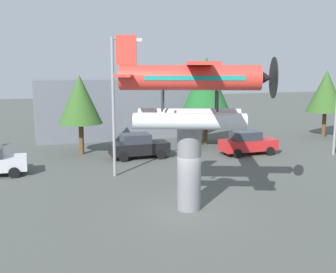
{
  "coord_description": "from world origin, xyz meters",
  "views": [
    {
      "loc": [
        -6.79,
        -17.08,
        6.59
      ],
      "look_at": [
        0.0,
        3.0,
        2.92
      ],
      "focal_mm": 44.2,
      "sensor_mm": 36.0,
      "label": 1
    }
  ],
  "objects_px": {
    "storefront_building": "(115,106)",
    "tree_east": "(80,100)",
    "car_mid_black": "(138,146)",
    "streetlight_primary": "(116,97)",
    "tree_far_east": "(326,91)",
    "display_pedestal": "(189,168)",
    "tree_center_back": "(206,89)",
    "floatplane_monument": "(193,89)",
    "car_far_red": "(247,143)"
  },
  "relations": [
    {
      "from": "car_far_red",
      "to": "storefront_building",
      "type": "relative_size",
      "value": 0.28
    },
    {
      "from": "streetlight_primary",
      "to": "tree_center_back",
      "type": "distance_m",
      "value": 11.74
    },
    {
      "from": "floatplane_monument",
      "to": "streetlight_primary",
      "type": "height_order",
      "value": "streetlight_primary"
    },
    {
      "from": "display_pedestal",
      "to": "car_mid_black",
      "type": "relative_size",
      "value": 0.93
    },
    {
      "from": "car_far_red",
      "to": "tree_east",
      "type": "xyz_separation_m",
      "value": [
        -11.72,
        4.04,
        3.2
      ]
    },
    {
      "from": "display_pedestal",
      "to": "storefront_building",
      "type": "xyz_separation_m",
      "value": [
        1.05,
        22.0,
        0.73
      ]
    },
    {
      "from": "floatplane_monument",
      "to": "tree_east",
      "type": "height_order",
      "value": "floatplane_monument"
    },
    {
      "from": "car_far_red",
      "to": "storefront_building",
      "type": "height_order",
      "value": "storefront_building"
    },
    {
      "from": "car_mid_black",
      "to": "storefront_building",
      "type": "relative_size",
      "value": 0.28
    },
    {
      "from": "storefront_building",
      "to": "tree_center_back",
      "type": "xyz_separation_m",
      "value": [
        6.09,
        -7.7,
        1.94
      ]
    },
    {
      "from": "car_far_red",
      "to": "storefront_building",
      "type": "bearing_deg",
      "value": 121.26
    },
    {
      "from": "tree_east",
      "to": "tree_center_back",
      "type": "relative_size",
      "value": 0.81
    },
    {
      "from": "tree_east",
      "to": "tree_far_east",
      "type": "bearing_deg",
      "value": 1.07
    },
    {
      "from": "floatplane_monument",
      "to": "streetlight_primary",
      "type": "xyz_separation_m",
      "value": [
        -2.03,
        6.85,
        -0.83
      ]
    },
    {
      "from": "storefront_building",
      "to": "floatplane_monument",
      "type": "bearing_deg",
      "value": -92.41
    },
    {
      "from": "car_mid_black",
      "to": "car_far_red",
      "type": "xyz_separation_m",
      "value": [
        8.03,
        -1.42,
        0.0
      ]
    },
    {
      "from": "display_pedestal",
      "to": "car_far_red",
      "type": "xyz_separation_m",
      "value": [
        8.52,
        9.69,
        -1.07
      ]
    },
    {
      "from": "car_mid_black",
      "to": "tree_far_east",
      "type": "bearing_deg",
      "value": 9.3
    },
    {
      "from": "tree_far_east",
      "to": "display_pedestal",
      "type": "bearing_deg",
      "value": -143.37
    },
    {
      "from": "car_mid_black",
      "to": "storefront_building",
      "type": "height_order",
      "value": "storefront_building"
    },
    {
      "from": "streetlight_primary",
      "to": "car_mid_black",
      "type": "bearing_deg",
      "value": 60.88
    },
    {
      "from": "car_mid_black",
      "to": "streetlight_primary",
      "type": "distance_m",
      "value": 6.25
    },
    {
      "from": "display_pedestal",
      "to": "tree_east",
      "type": "bearing_deg",
      "value": 103.12
    },
    {
      "from": "floatplane_monument",
      "to": "storefront_building",
      "type": "distance_m",
      "value": 22.26
    },
    {
      "from": "tree_far_east",
      "to": "car_far_red",
      "type": "bearing_deg",
      "value": -157.01
    },
    {
      "from": "floatplane_monument",
      "to": "tree_center_back",
      "type": "height_order",
      "value": "floatplane_monument"
    },
    {
      "from": "car_far_red",
      "to": "tree_far_east",
      "type": "height_order",
      "value": "tree_far_east"
    },
    {
      "from": "storefront_building",
      "to": "car_mid_black",
      "type": "bearing_deg",
      "value": -92.94
    },
    {
      "from": "storefront_building",
      "to": "tree_far_east",
      "type": "bearing_deg",
      "value": -23.63
    },
    {
      "from": "car_mid_black",
      "to": "streetlight_primary",
      "type": "bearing_deg",
      "value": -119.12
    },
    {
      "from": "floatplane_monument",
      "to": "tree_center_back",
      "type": "bearing_deg",
      "value": 85.11
    },
    {
      "from": "streetlight_primary",
      "to": "tree_east",
      "type": "height_order",
      "value": "streetlight_primary"
    },
    {
      "from": "floatplane_monument",
      "to": "storefront_building",
      "type": "height_order",
      "value": "floatplane_monument"
    },
    {
      "from": "display_pedestal",
      "to": "tree_far_east",
      "type": "height_order",
      "value": "tree_far_east"
    },
    {
      "from": "display_pedestal",
      "to": "floatplane_monument",
      "type": "distance_m",
      "value": 3.62
    },
    {
      "from": "streetlight_primary",
      "to": "tree_far_east",
      "type": "bearing_deg",
      "value": 19.31
    },
    {
      "from": "streetlight_primary",
      "to": "tree_center_back",
      "type": "bearing_deg",
      "value": 39.64
    },
    {
      "from": "tree_center_back",
      "to": "streetlight_primary",
      "type": "bearing_deg",
      "value": -140.36
    },
    {
      "from": "car_mid_black",
      "to": "tree_far_east",
      "type": "height_order",
      "value": "tree_far_east"
    },
    {
      "from": "car_far_red",
      "to": "tree_far_east",
      "type": "bearing_deg",
      "value": 22.99
    },
    {
      "from": "storefront_building",
      "to": "tree_far_east",
      "type": "relative_size",
      "value": 2.41
    },
    {
      "from": "floatplane_monument",
      "to": "tree_east",
      "type": "relative_size",
      "value": 1.71
    },
    {
      "from": "tree_east",
      "to": "tree_center_back",
      "type": "height_order",
      "value": "tree_center_back"
    },
    {
      "from": "tree_east",
      "to": "tree_far_east",
      "type": "height_order",
      "value": "tree_far_east"
    },
    {
      "from": "streetlight_primary",
      "to": "storefront_building",
      "type": "height_order",
      "value": "streetlight_primary"
    },
    {
      "from": "display_pedestal",
      "to": "streetlight_primary",
      "type": "distance_m",
      "value": 7.6
    },
    {
      "from": "storefront_building",
      "to": "display_pedestal",
      "type": "bearing_deg",
      "value": -92.73
    },
    {
      "from": "display_pedestal",
      "to": "tree_center_back",
      "type": "height_order",
      "value": "tree_center_back"
    },
    {
      "from": "storefront_building",
      "to": "tree_east",
      "type": "relative_size",
      "value": 2.51
    },
    {
      "from": "storefront_building",
      "to": "tree_far_east",
      "type": "distance_m",
      "value": 19.67
    }
  ]
}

